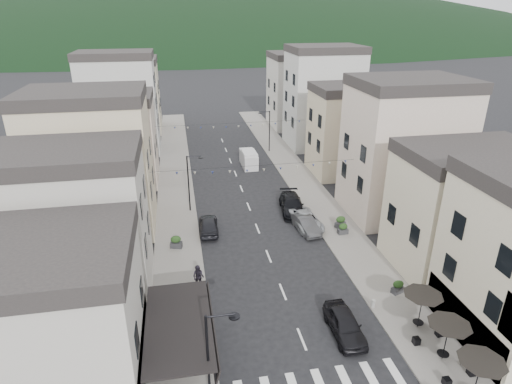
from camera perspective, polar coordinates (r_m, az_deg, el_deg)
sidewalk_left at (r=50.05m, az=-10.65°, el=0.34°), size 4.00×76.00×0.12m
sidewalk_right at (r=52.03m, az=6.07°, el=1.53°), size 4.00×76.00×0.12m
hill_backdrop at (r=314.89m, az=-9.90°, el=19.45°), size 640.00×360.00×70.00m
boutique_building at (r=26.05m, az=-29.03°, el=-15.92°), size 12.00×8.00×8.00m
boutique_awning at (r=25.09m, az=-9.71°, el=-17.06°), size 3.77×7.50×3.28m
buildings_row_left at (r=54.17m, az=-18.69°, el=8.06°), size 10.20×54.16×14.00m
buildings_row_right at (r=56.57m, az=11.94°, el=9.60°), size 10.20×54.16×14.50m
cafe_terrace at (r=27.97m, az=24.31°, el=-16.25°), size 2.50×8.10×2.53m
streetlamp_left_near at (r=22.47m, az=-5.70°, el=-20.54°), size 1.70×0.56×6.00m
streetlamp_left_far at (r=43.13m, az=-8.67°, el=1.91°), size 1.70×0.56×6.00m
streetlamp_right_far at (r=61.56m, az=1.55°, el=8.66°), size 1.70×0.56×6.00m
bollards at (r=28.07m, az=6.47°, el=-18.95°), size 11.66×10.26×0.60m
bunting_near at (r=39.27m, az=-0.06°, el=3.06°), size 19.00×0.28×0.62m
bunting_far at (r=54.38m, az=-3.17°, el=8.79°), size 19.00×0.28×0.62m
parked_car_a at (r=29.00m, az=11.75°, el=-16.87°), size 1.80×4.42×1.50m
parked_car_b at (r=40.25m, az=6.65°, el=-4.31°), size 2.01×4.34×1.38m
parked_car_c at (r=41.01m, az=6.66°, el=-3.75°), size 2.71×5.19×1.39m
parked_car_d at (r=43.75m, az=4.81°, el=-1.71°), size 2.86×5.73×1.60m
parked_car_e at (r=40.02m, az=-6.35°, el=-4.38°), size 1.94×4.41×1.48m
delivery_van at (r=56.37m, az=-0.97°, el=4.48°), size 1.83×4.52×2.16m
pedestrian_a at (r=30.72m, az=-9.49°, el=-13.46°), size 0.69×0.50×1.76m
pedestrian_b at (r=32.34m, az=-7.68°, el=-11.14°), size 1.13×1.04×1.86m
planter_la at (r=27.61m, az=-7.84°, el=-19.14°), size 1.18×0.92×1.17m
planter_lb at (r=37.79m, az=-10.62°, el=-6.56°), size 1.11×0.78×1.13m
planter_ra at (r=33.43m, az=18.40°, el=-11.91°), size 1.03×0.78×1.02m
planter_rb at (r=40.16m, az=11.52°, el=-4.82°), size 0.97×0.59×1.04m
planter_rc at (r=41.25m, az=11.20°, el=-3.92°), size 1.16×0.93×1.14m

